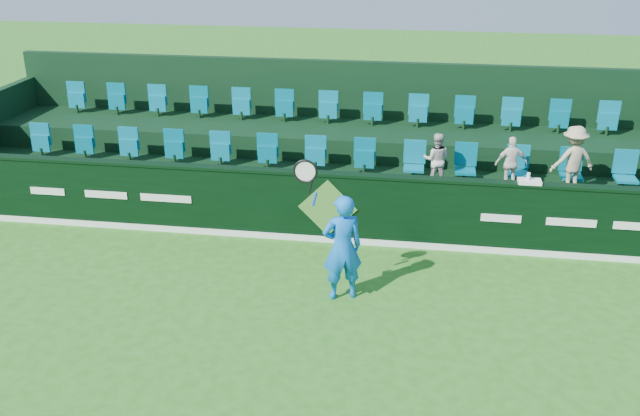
% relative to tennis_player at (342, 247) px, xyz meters
% --- Properties ---
extents(ground, '(60.00, 60.00, 0.00)m').
position_rel_tennis_player_xyz_m(ground, '(-0.51, -1.92, -0.89)').
color(ground, '#236618').
rests_on(ground, ground).
extents(sponsor_hoarding, '(16.00, 0.25, 1.35)m').
position_rel_tennis_player_xyz_m(sponsor_hoarding, '(-0.50, 2.08, -0.22)').
color(sponsor_hoarding, black).
rests_on(sponsor_hoarding, ground).
extents(stand_tier_front, '(16.00, 2.00, 0.80)m').
position_rel_tennis_player_xyz_m(stand_tier_front, '(-0.51, 3.18, -0.49)').
color(stand_tier_front, black).
rests_on(stand_tier_front, ground).
extents(stand_tier_back, '(16.00, 1.80, 1.30)m').
position_rel_tennis_player_xyz_m(stand_tier_back, '(-0.51, 5.08, -0.24)').
color(stand_tier_back, black).
rests_on(stand_tier_back, ground).
extents(stand_rear, '(16.00, 4.10, 2.60)m').
position_rel_tennis_player_xyz_m(stand_rear, '(-0.51, 5.52, 0.33)').
color(stand_rear, black).
rests_on(stand_rear, ground).
extents(seat_row_front, '(13.50, 0.50, 0.60)m').
position_rel_tennis_player_xyz_m(seat_row_front, '(-0.51, 3.58, 0.21)').
color(seat_row_front, '#056F87').
rests_on(seat_row_front, stand_tier_front).
extents(seat_row_back, '(13.50, 0.50, 0.60)m').
position_rel_tennis_player_xyz_m(seat_row_back, '(-0.51, 5.38, 0.71)').
color(seat_row_back, '#056F87').
rests_on(seat_row_back, stand_tier_back).
extents(tennis_player, '(1.16, 0.62, 2.37)m').
position_rel_tennis_player_xyz_m(tennis_player, '(0.00, 0.00, 0.00)').
color(tennis_player, blue).
rests_on(tennis_player, ground).
extents(spectator_left, '(0.52, 0.41, 1.05)m').
position_rel_tennis_player_xyz_m(spectator_left, '(1.42, 3.20, 0.43)').
color(spectator_left, beige).
rests_on(spectator_left, stand_tier_front).
extents(spectator_middle, '(0.65, 0.37, 1.04)m').
position_rel_tennis_player_xyz_m(spectator_middle, '(2.82, 3.20, 0.43)').
color(spectator_middle, white).
rests_on(spectator_middle, stand_tier_front).
extents(spectator_right, '(0.94, 0.71, 1.29)m').
position_rel_tennis_player_xyz_m(spectator_right, '(3.93, 3.20, 0.56)').
color(spectator_right, tan).
rests_on(spectator_right, stand_tier_front).
extents(towel, '(0.40, 0.26, 0.06)m').
position_rel_tennis_player_xyz_m(towel, '(3.02, 2.08, 0.49)').
color(towel, white).
rests_on(towel, sponsor_hoarding).
extents(drinks_bottle, '(0.06, 0.06, 0.19)m').
position_rel_tennis_player_xyz_m(drinks_bottle, '(2.99, 2.08, 0.55)').
color(drinks_bottle, white).
rests_on(drinks_bottle, sponsor_hoarding).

